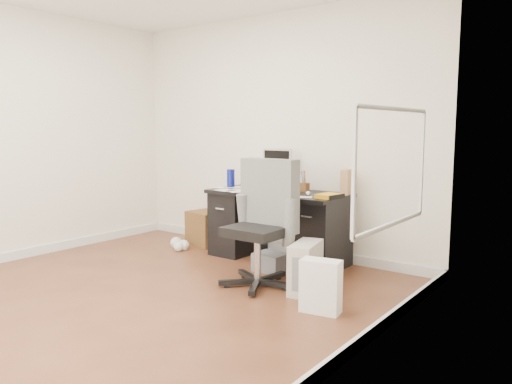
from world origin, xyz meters
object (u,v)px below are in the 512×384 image
at_px(pc_tower, 306,267).
at_px(wicker_basket, 208,228).
at_px(desk, 278,224).
at_px(office_chair, 258,224).
at_px(lcd_monitor, 277,169).
at_px(keyboard, 265,190).

xyz_separation_m(pc_tower, wicker_basket, (-1.90, 0.83, -0.01)).
relative_size(desk, office_chair, 1.31).
xyz_separation_m(lcd_monitor, wicker_basket, (-0.99, -0.05, -0.77)).
bearing_deg(keyboard, pc_tower, -42.92).
height_order(pc_tower, wicker_basket, pc_tower).
relative_size(office_chair, wicker_basket, 2.76).
distance_m(lcd_monitor, keyboard, 0.30).
height_order(desk, keyboard, keyboard).
bearing_deg(pc_tower, wicker_basket, 142.84).
relative_size(keyboard, wicker_basket, 1.08).
relative_size(lcd_monitor, office_chair, 0.40).
bearing_deg(office_chair, keyboard, 122.14).
xyz_separation_m(keyboard, office_chair, (0.50, -0.80, -0.19)).
bearing_deg(lcd_monitor, office_chair, -66.00).
distance_m(keyboard, pc_tower, 1.28).
distance_m(keyboard, office_chair, 0.96).
height_order(lcd_monitor, office_chair, lcd_monitor).
distance_m(office_chair, pc_tower, 0.57).
distance_m(desk, wicker_basket, 1.12).
relative_size(keyboard, office_chair, 0.39).
relative_size(keyboard, pc_tower, 1.02).
distance_m(lcd_monitor, pc_tower, 1.47).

